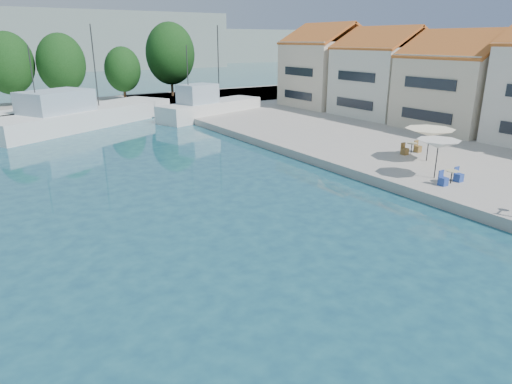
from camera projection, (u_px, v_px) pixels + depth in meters
quay_right at (471, 139)px, 38.69m from camera, size 32.00×92.00×0.60m
quay_far at (24, 112)px, 52.83m from camera, size 90.00×16.00×0.60m
hill_east at (125, 46)px, 165.78m from camera, size 140.00×40.00×12.00m
building_04 at (461, 79)px, 40.61m from camera, size 9.00×8.80×9.20m
building_05 at (384, 70)px, 47.72m from camera, size 8.40×8.80×9.70m
building_06 at (327, 64)px, 54.82m from camera, size 9.00×8.80×10.20m
trawler_03 at (80, 116)px, 45.54m from camera, size 20.54×14.34×10.20m
trawler_04 at (209, 108)px, 50.60m from camera, size 13.61×7.32×10.20m
tree_05 at (8, 63)px, 54.38m from camera, size 5.90×5.90×8.73m
tree_06 at (61, 63)px, 56.09m from camera, size 5.78×5.78×8.55m
tree_07 at (123, 69)px, 60.02m from camera, size 4.67×4.67×6.91m
tree_08 at (170, 54)px, 64.05m from camera, size 6.83×6.83×10.11m
umbrella_white at (438, 144)px, 26.10m from camera, size 2.47×2.47×2.29m
umbrella_cream at (430, 132)px, 29.95m from camera, size 3.21×3.21×2.17m
cafe_table_02 at (451, 179)px, 25.65m from camera, size 1.82×0.70×0.76m
cafe_table_03 at (411, 149)px, 32.46m from camera, size 1.82×0.70×0.76m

